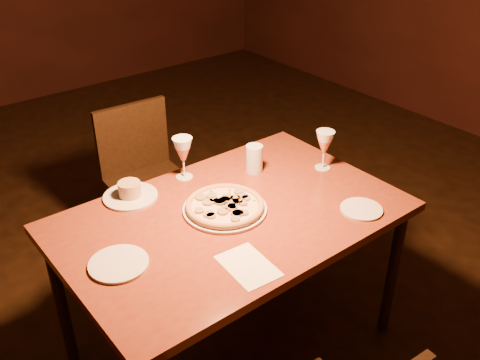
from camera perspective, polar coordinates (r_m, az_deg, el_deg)
floor at (r=2.85m, az=-2.66°, el=-13.88°), size 7.00×7.00×0.00m
dining_table at (r=2.25m, az=-0.91°, el=-5.01°), size 1.41×0.91×0.75m
chair_far at (r=3.05m, az=-10.05°, el=0.57°), size 0.45×0.45×0.88m
pizza_plate at (r=2.22m, az=-1.63°, el=-2.81°), size 0.35×0.35×0.04m
ramekin_saucer at (r=2.35m, az=-11.65°, el=-1.33°), size 0.24×0.24×0.07m
wine_glass_far at (r=2.43m, az=-6.07°, el=2.34°), size 0.09×0.09×0.20m
wine_glass_right at (r=2.53m, az=8.96°, el=3.18°), size 0.09×0.09×0.19m
water_tumbler at (r=2.49m, az=1.53°, el=2.29°), size 0.08×0.08×0.13m
side_plate_left at (r=1.99m, az=-12.82°, el=-8.70°), size 0.22×0.22×0.01m
side_plate_near at (r=2.29m, az=12.83°, el=-3.05°), size 0.18×0.18×0.01m
menu_card at (r=1.94m, az=0.88°, el=-9.14°), size 0.17×0.24×0.00m
pendant_light at (r=1.88m, az=-1.14°, el=17.43°), size 0.12×0.12×0.12m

